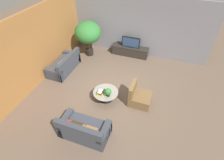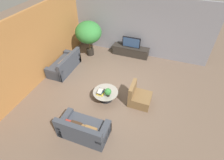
% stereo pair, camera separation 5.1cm
% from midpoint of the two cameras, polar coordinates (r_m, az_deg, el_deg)
% --- Properties ---
extents(ground_plane, '(24.00, 24.00, 0.00)m').
position_cam_midpoint_polar(ground_plane, '(7.36, 0.53, -3.47)').
color(ground_plane, brown).
extents(back_wall_stone, '(7.40, 0.12, 3.00)m').
position_cam_midpoint_polar(back_wall_stone, '(9.18, 7.82, 16.98)').
color(back_wall_stone, gray).
rests_on(back_wall_stone, ground).
extents(side_wall_left, '(0.12, 7.40, 3.00)m').
position_cam_midpoint_polar(side_wall_left, '(8.08, -21.61, 11.06)').
color(side_wall_left, '#B2753D').
rests_on(side_wall_left, ground).
extents(media_console, '(1.92, 0.50, 0.49)m').
position_cam_midpoint_polar(media_console, '(9.48, 6.26, 9.45)').
color(media_console, '#2D2823').
rests_on(media_console, ground).
extents(television, '(0.94, 0.13, 0.54)m').
position_cam_midpoint_polar(television, '(9.23, 6.48, 12.10)').
color(television, black).
rests_on(television, media_console).
extents(coffee_table, '(0.98, 0.98, 0.39)m').
position_cam_midpoint_polar(coffee_table, '(6.83, -1.89, -4.60)').
color(coffee_table, black).
rests_on(coffee_table, ground).
extents(couch_by_wall, '(0.84, 1.78, 0.84)m').
position_cam_midpoint_polar(couch_by_wall, '(8.60, -14.96, 4.83)').
color(couch_by_wall, '#3D424C').
rests_on(couch_by_wall, ground).
extents(couch_near_entry, '(1.58, 0.84, 0.84)m').
position_cam_midpoint_polar(couch_near_entry, '(5.86, -9.10, -15.66)').
color(couch_near_entry, '#3D424C').
rests_on(couch_near_entry, ground).
extents(armchair_wicker, '(0.80, 0.76, 0.86)m').
position_cam_midpoint_polar(armchair_wicker, '(6.78, 8.94, -5.67)').
color(armchair_wicker, brown).
rests_on(armchair_wicker, ground).
extents(potted_palm_tall, '(1.32, 1.32, 1.82)m').
position_cam_midpoint_polar(potted_palm_tall, '(9.09, -7.54, 15.03)').
color(potted_palm_tall, black).
rests_on(potted_palm_tall, ground).
extents(potted_plant_tabletop, '(0.27, 0.27, 0.33)m').
position_cam_midpoint_polar(potted_plant_tabletop, '(6.48, -1.16, -3.94)').
color(potted_plant_tabletop, black).
rests_on(potted_plant_tabletop, coffee_table).
extents(book_stack, '(0.26, 0.27, 0.14)m').
position_cam_midpoint_polar(book_stack, '(6.64, -3.61, -4.08)').
color(book_stack, gold).
rests_on(book_stack, coffee_table).
extents(remote_black, '(0.16, 0.10, 0.02)m').
position_cam_midpoint_polar(remote_black, '(6.80, -2.00, -3.30)').
color(remote_black, black).
rests_on(remote_black, coffee_table).
extents(remote_silver, '(0.07, 0.16, 0.02)m').
position_cam_midpoint_polar(remote_silver, '(6.89, -3.76, -2.67)').
color(remote_silver, gray).
rests_on(remote_silver, coffee_table).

